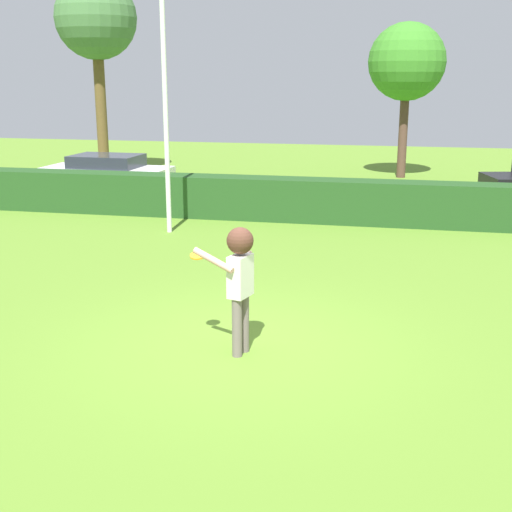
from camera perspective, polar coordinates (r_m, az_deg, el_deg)
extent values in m
plane|color=olive|center=(9.88, -1.26, -7.42)|extent=(60.00, 60.00, 0.00)
cylinder|color=slate|center=(9.33, -1.61, -6.02)|extent=(0.14, 0.14, 0.84)
cylinder|color=slate|center=(9.49, -1.01, -5.64)|extent=(0.14, 0.14, 0.84)
cube|color=silver|center=(9.19, -1.33, -1.68)|extent=(0.31, 0.43, 0.58)
cylinder|color=tan|center=(9.06, -3.60, -0.36)|extent=(0.61, 0.25, 0.30)
cylinder|color=tan|center=(9.39, -0.63, -1.44)|extent=(0.09, 0.09, 0.62)
sphere|color=tan|center=(9.07, -1.35, 1.11)|extent=(0.22, 0.22, 0.22)
sphere|color=#4C2C21|center=(9.06, -1.35, 1.29)|extent=(0.36, 0.36, 0.36)
cylinder|color=orange|center=(9.48, -4.91, 0.05)|extent=(0.22, 0.22, 0.08)
cylinder|color=silver|center=(16.64, -7.60, 11.79)|extent=(0.12, 0.12, 5.79)
cube|color=#22491D|center=(18.12, 5.28, 4.67)|extent=(23.61, 0.90, 1.13)
cube|color=white|center=(23.19, -12.38, 6.64)|extent=(4.25, 1.83, 0.55)
cube|color=#2D333D|center=(23.13, -12.45, 7.80)|extent=(2.25, 1.63, 0.40)
cylinder|color=black|center=(23.40, -8.18, 6.22)|extent=(0.60, 0.12, 0.60)
cylinder|color=black|center=(21.85, -9.85, 5.55)|extent=(0.60, 0.12, 0.60)
cylinder|color=black|center=(24.65, -14.56, 6.33)|extent=(0.60, 0.12, 0.60)
cylinder|color=black|center=(23.18, -16.55, 5.68)|extent=(0.60, 0.12, 0.60)
cylinder|color=black|center=(22.90, 19.58, 5.33)|extent=(0.61, 0.24, 0.60)
cylinder|color=brown|center=(26.63, 12.25, 10.13)|extent=(0.33, 0.33, 3.43)
sphere|color=#3A8126|center=(26.55, 12.57, 15.66)|extent=(2.84, 2.84, 2.84)
cylinder|color=brown|center=(27.39, -12.88, 11.82)|extent=(0.42, 0.42, 4.95)
sphere|color=#44703D|center=(27.45, -13.31, 18.90)|extent=(3.06, 3.06, 3.06)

